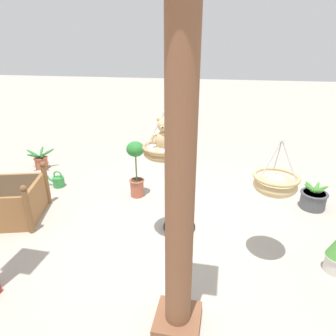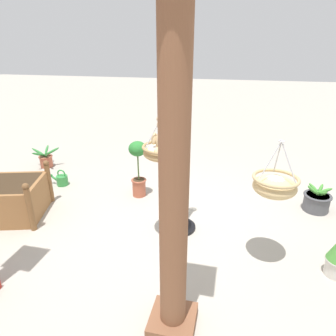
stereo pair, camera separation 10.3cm
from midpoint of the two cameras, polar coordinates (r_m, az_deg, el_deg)
The scene contains 11 objects.
ground_plane at distance 4.14m, azimuth 1.14°, elevation -11.71°, with size 40.00×40.00×0.00m, color #A8A093.
display_pole_central at distance 3.78m, azimuth 3.21°, elevation -1.83°, with size 0.44×0.44×2.48m.
hanging_basket_with_teddy at distance 3.42m, azimuth 0.14°, elevation 3.24°, with size 0.52×0.52×0.57m.
teddy_bear at distance 3.35m, azimuth 0.06°, elevation 6.01°, with size 0.29×0.26×0.42m.
hanging_basket_left_high at distance 3.29m, azimuth 20.93°, elevation -3.14°, with size 0.48×0.48×0.61m.
greenhouse_pillar_right at distance 2.09m, azimuth 2.57°, elevation -2.64°, with size 0.42×0.42×2.99m.
wooden_planter_box at distance 4.85m, azimuth -27.72°, elevation -5.17°, with size 1.15×1.12×0.71m.
potted_plant_tall_leafy at distance 5.05m, azimuth 27.50°, elevation -5.66°, with size 0.41×0.41×0.41m.
potted_plant_bushy_green at distance 6.57m, azimuth -22.28°, elevation 1.63°, with size 0.55×0.58×0.41m.
potted_plant_conical_shrub at distance 4.78m, azimuth -5.21°, elevation 0.25°, with size 0.29×0.29×0.95m.
watering_can at distance 5.62m, azimuth -19.50°, elevation -2.17°, with size 0.35×0.20×0.30m.
Camera 2 is at (-0.75, 3.34, 2.34)m, focal length 31.29 mm.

